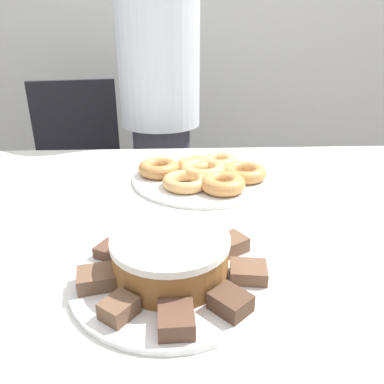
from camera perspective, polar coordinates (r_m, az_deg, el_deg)
name	(u,v)px	position (r m, az deg, el deg)	size (l,w,h in m)	color
table	(173,242)	(0.90, -2.97, -7.55)	(1.62, 0.99, 0.74)	silver
person_standing	(161,111)	(1.56, -4.82, 12.17)	(0.32, 0.32, 1.55)	#383842
office_chair_left	(82,186)	(1.86, -16.41, 0.83)	(0.52, 0.52, 0.91)	black
plate_cake	(173,276)	(0.64, -2.87, -12.63)	(0.33, 0.33, 0.01)	white
plate_donuts	(203,178)	(1.04, 1.72, 2.17)	(0.39, 0.39, 0.01)	white
frosted_cake	(173,255)	(0.62, -2.94, -9.62)	(0.19, 0.19, 0.07)	brown
lamington_0	(176,320)	(0.53, -2.44, -18.85)	(0.05, 0.06, 0.03)	brown
lamington_1	(231,302)	(0.56, 5.89, -16.35)	(0.07, 0.07, 0.03)	#513828
lamington_2	(248,272)	(0.63, 8.59, -11.93)	(0.07, 0.06, 0.02)	brown
lamington_3	(231,244)	(0.69, 5.90, -7.90)	(0.07, 0.07, 0.03)	brown
lamington_4	(193,231)	(0.73, 0.13, -6.03)	(0.06, 0.07, 0.02)	brown
lamington_5	(149,234)	(0.73, -6.53, -6.32)	(0.05, 0.06, 0.02)	brown
lamington_6	(112,251)	(0.69, -12.08, -8.76)	(0.07, 0.06, 0.02)	brown
lamington_7	(96,278)	(0.62, -14.36, -12.61)	(0.07, 0.06, 0.03)	brown
lamington_8	(119,308)	(0.56, -11.09, -16.99)	(0.06, 0.06, 0.03)	brown
donut_0	(203,170)	(1.03, 1.74, 3.38)	(0.13, 0.13, 0.04)	#E5AD66
donut_1	(195,164)	(1.09, 0.45, 4.26)	(0.10, 0.10, 0.03)	tan
donut_2	(159,168)	(1.05, -5.04, 3.65)	(0.12, 0.12, 0.04)	#C68447
donut_3	(186,182)	(0.96, -0.98, 1.60)	(0.12, 0.12, 0.03)	#E5AD66
donut_4	(223,184)	(0.94, 4.71, 1.28)	(0.11, 0.11, 0.04)	#D18E4C
donut_5	(244,172)	(1.03, 7.97, 2.97)	(0.12, 0.12, 0.03)	#D18E4C
donut_6	(219,162)	(1.11, 4.21, 4.66)	(0.11, 0.11, 0.03)	#E5AD66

